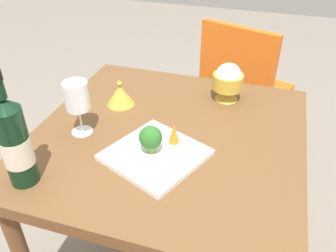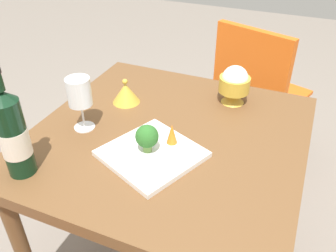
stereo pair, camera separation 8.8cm
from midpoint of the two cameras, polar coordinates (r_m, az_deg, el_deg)
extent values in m
cube|color=brown|center=(1.16, 2.17, -2.11)|extent=(0.85, 0.85, 0.04)
cylinder|color=brown|center=(1.77, -4.91, -2.51)|extent=(0.05, 0.05, 0.70)
cylinder|color=brown|center=(1.63, 18.93, -8.38)|extent=(0.05, 0.05, 0.70)
cube|color=orange|center=(2.06, 16.10, 4.96)|extent=(0.51, 0.51, 0.02)
cube|color=orange|center=(1.82, 14.42, 8.74)|extent=(0.17, 0.39, 0.40)
cylinder|color=black|center=(2.36, 13.64, 3.08)|extent=(0.03, 0.03, 0.43)
cylinder|color=black|center=(2.26, 21.01, -0.04)|extent=(0.03, 0.03, 0.43)
cylinder|color=black|center=(2.11, 8.95, -0.40)|extent=(0.03, 0.03, 0.43)
cylinder|color=black|center=(1.99, 17.01, -4.13)|extent=(0.03, 0.03, 0.43)
cylinder|color=black|center=(1.00, -21.11, -1.94)|extent=(0.07, 0.07, 0.22)
cone|color=black|center=(0.94, -22.70, 4.38)|extent=(0.07, 0.07, 0.03)
cylinder|color=silver|center=(1.01, -20.98, -2.46)|extent=(0.08, 0.08, 0.08)
cylinder|color=white|center=(1.19, -11.14, -0.21)|extent=(0.07, 0.07, 0.00)
cylinder|color=white|center=(1.17, -11.38, 1.59)|extent=(0.01, 0.01, 0.08)
cylinder|color=white|center=(1.13, -11.88, 5.34)|extent=(0.08, 0.08, 0.09)
cone|color=gold|center=(1.33, 12.20, 4.59)|extent=(0.08, 0.08, 0.04)
cylinder|color=gold|center=(1.31, 12.46, 6.49)|extent=(0.11, 0.11, 0.05)
sphere|color=white|center=(1.30, 12.59, 7.36)|extent=(0.09, 0.09, 0.09)
cone|color=gold|center=(1.30, -4.84, 5.26)|extent=(0.10, 0.10, 0.07)
sphere|color=gold|center=(1.28, -4.94, 7.04)|extent=(0.02, 0.02, 0.02)
cube|color=white|center=(1.05, -0.37, -4.51)|extent=(0.33, 0.33, 0.02)
cylinder|color=#729E4C|center=(1.04, -0.90, -3.40)|extent=(0.03, 0.03, 0.03)
sphere|color=#2D6B28|center=(1.02, -0.92, -1.72)|extent=(0.07, 0.07, 0.07)
cone|color=orange|center=(1.06, 2.99, -1.30)|extent=(0.03, 0.03, 0.06)
camera|label=1|loc=(0.04, -87.77, 1.52)|focal=38.15mm
camera|label=2|loc=(0.04, 92.23, -1.52)|focal=38.15mm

